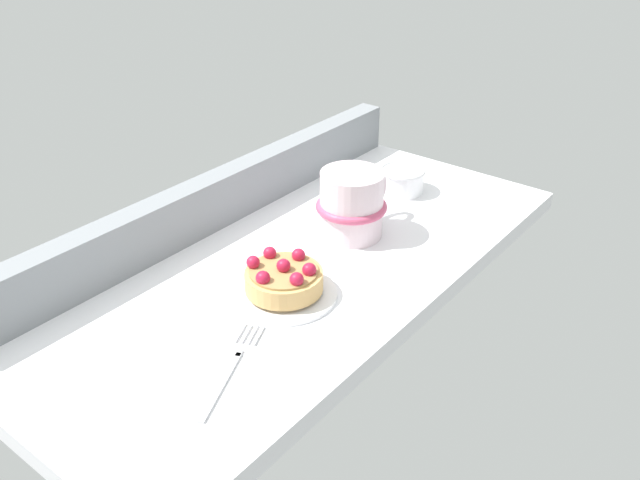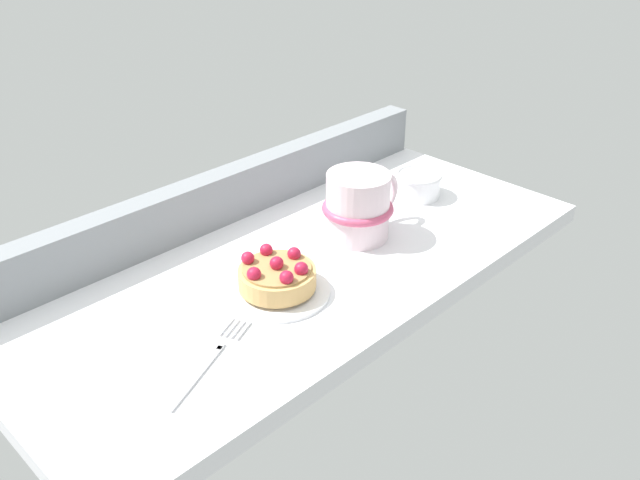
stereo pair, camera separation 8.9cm
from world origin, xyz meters
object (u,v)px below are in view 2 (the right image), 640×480
dessert_plate (278,290)px  coffee_mug (359,206)px  raspberry_tart (277,275)px  dessert_fork (210,359)px  sugar_bowl (418,184)px

dessert_plate → coffee_mug: (17.81, 2.66, 4.28)cm
raspberry_tart → dessert_fork: bearing=-161.7°
coffee_mug → sugar_bowl: (16.21, 1.90, -2.61)cm
coffee_mug → dessert_fork: 32.81cm
coffee_mug → dessert_fork: bearing=-167.1°
dessert_plate → raspberry_tart: size_ratio=1.37×
dessert_plate → sugar_bowl: (34.02, 4.56, 1.67)cm
dessert_plate → sugar_bowl: sugar_bowl is taller
dessert_plate → dessert_fork: size_ratio=0.87×
dessert_plate → raspberry_tart: raspberry_tart is taller
dessert_plate → coffee_mug: coffee_mug is taller
dessert_fork → sugar_bowl: 48.80cm
coffee_mug → dessert_fork: coffee_mug is taller
coffee_mug → sugar_bowl: bearing=6.7°
dessert_plate → sugar_bowl: size_ratio=1.78×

